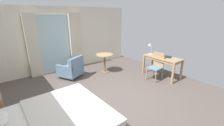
# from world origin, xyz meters

# --- Properties ---
(ground) EXTENTS (6.36, 6.77, 0.10)m
(ground) POSITION_xyz_m (0.00, 0.00, -0.05)
(ground) COLOR #564C47
(wall_back) EXTENTS (5.96, 0.12, 2.51)m
(wall_back) POSITION_xyz_m (0.00, 3.12, 1.25)
(wall_back) COLOR silver
(wall_back) RESTS_ON ground
(balcony_glass_door) EXTENTS (1.18, 0.02, 2.21)m
(balcony_glass_door) POSITION_xyz_m (-0.42, 3.04, 1.10)
(balcony_glass_door) COLOR silver
(balcony_glass_door) RESTS_ON ground
(curtain_panel_left) EXTENTS (0.41, 0.10, 2.25)m
(curtain_panel_left) POSITION_xyz_m (-1.23, 2.94, 1.12)
(curtain_panel_left) COLOR beige
(curtain_panel_left) RESTS_ON ground
(curtain_panel_right) EXTENTS (0.48, 0.10, 2.25)m
(curtain_panel_right) POSITION_xyz_m (0.40, 2.94, 1.12)
(curtain_panel_right) COLOR beige
(curtain_panel_right) RESTS_ON ground
(writing_desk) EXTENTS (0.63, 1.31, 0.75)m
(writing_desk) POSITION_xyz_m (2.45, 0.13, 0.66)
(writing_desk) COLOR tan
(writing_desk) RESTS_ON ground
(desk_chair) EXTENTS (0.51, 0.45, 0.95)m
(desk_chair) POSITION_xyz_m (2.10, 0.10, 0.52)
(desk_chair) COLOR slate
(desk_chair) RESTS_ON ground
(desk_lamp) EXTENTS (0.25, 0.30, 0.44)m
(desk_lamp) POSITION_xyz_m (2.49, 0.76, 1.06)
(desk_lamp) COLOR #B7B2A8
(desk_lamp) RESTS_ON writing_desk
(closed_book) EXTENTS (0.25, 0.32, 0.04)m
(closed_book) POSITION_xyz_m (2.53, 0.01, 0.77)
(closed_book) COLOR #232328
(closed_book) RESTS_ON writing_desk
(armchair_by_window) EXTENTS (0.95, 0.95, 0.80)m
(armchair_by_window) POSITION_xyz_m (-0.25, 2.04, 0.32)
(armchair_by_window) COLOR slate
(armchair_by_window) RESTS_ON ground
(round_cafe_table) EXTENTS (0.66, 0.66, 0.73)m
(round_cafe_table) POSITION_xyz_m (1.02, 1.76, 0.54)
(round_cafe_table) COLOR tan
(round_cafe_table) RESTS_ON ground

